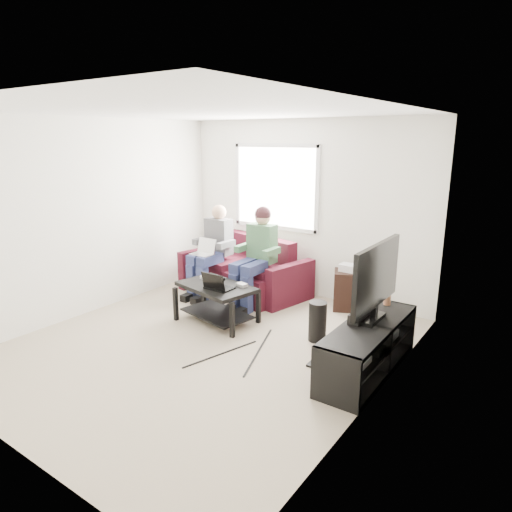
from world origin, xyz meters
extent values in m
plane|color=tan|center=(0.00, 0.00, 0.00)|extent=(4.50, 4.50, 0.00)
plane|color=white|center=(0.00, 0.00, 2.60)|extent=(4.50, 4.50, 0.00)
plane|color=white|center=(0.00, 2.25, 1.30)|extent=(4.50, 0.00, 4.50)
plane|color=white|center=(-2.00, 0.00, 1.30)|extent=(0.00, 4.50, 4.50)
plane|color=white|center=(2.00, 0.00, 1.30)|extent=(0.00, 4.50, 4.50)
cube|color=white|center=(-0.50, 2.24, 1.60)|extent=(1.40, 0.01, 1.20)
cube|color=silver|center=(-0.50, 2.23, 1.60)|extent=(1.48, 0.04, 1.28)
cube|color=#471121|center=(-0.70, 1.69, 0.21)|extent=(1.63, 1.09, 0.42)
cube|color=#471121|center=(-0.70, 2.04, 0.64)|extent=(1.51, 0.51, 0.43)
cube|color=#471121|center=(-1.53, 1.69, 0.30)|extent=(0.33, 0.91, 0.60)
cube|color=#471121|center=(0.12, 1.69, 0.30)|extent=(0.33, 0.91, 0.60)
cube|color=#471121|center=(-1.07, 1.67, 0.47)|extent=(0.83, 0.81, 0.10)
cube|color=#471121|center=(-0.33, 1.67, 0.47)|extent=(0.83, 0.81, 0.10)
cube|color=navy|center=(-1.20, 1.26, 0.59)|extent=(0.16, 0.45, 0.14)
cube|color=navy|center=(-1.00, 1.26, 0.59)|extent=(0.16, 0.45, 0.14)
cube|color=navy|center=(-1.20, 1.07, 0.26)|extent=(0.13, 0.13, 0.52)
cube|color=navy|center=(-1.00, 1.07, 0.26)|extent=(0.13, 0.13, 0.52)
cube|color=slate|center=(-1.10, 1.58, 0.87)|extent=(0.40, 0.22, 0.55)
sphere|color=#DCAA89|center=(-1.10, 1.60, 1.24)|extent=(0.22, 0.22, 0.22)
cube|color=navy|center=(-0.40, 1.26, 0.59)|extent=(0.16, 0.45, 0.14)
cube|color=navy|center=(-0.20, 1.26, 0.59)|extent=(0.16, 0.45, 0.14)
cube|color=navy|center=(-0.40, 1.07, 0.26)|extent=(0.13, 0.13, 0.52)
cube|color=navy|center=(-0.20, 1.07, 0.26)|extent=(0.13, 0.13, 0.52)
cube|color=#555758|center=(-0.30, 1.58, 0.87)|extent=(0.40, 0.22, 0.55)
sphere|color=#DCAA89|center=(-0.30, 1.60, 1.24)|extent=(0.22, 0.22, 0.22)
sphere|color=#341A1E|center=(-0.30, 1.60, 1.28)|extent=(0.23, 0.23, 0.23)
cube|color=black|center=(-0.34, 0.60, 0.47)|extent=(1.10, 0.79, 0.05)
cube|color=black|center=(-0.34, 0.60, 0.11)|extent=(1.00, 0.70, 0.02)
cube|color=black|center=(-0.81, 0.32, 0.22)|extent=(0.05, 0.05, 0.45)
cube|color=black|center=(0.13, 0.32, 0.22)|extent=(0.05, 0.05, 0.45)
cube|color=black|center=(-0.81, 0.87, 0.22)|extent=(0.05, 0.05, 0.45)
cube|color=black|center=(0.13, 0.87, 0.22)|extent=(0.05, 0.05, 0.45)
cube|color=silver|center=(-0.62, 0.72, 0.52)|extent=(0.15, 0.11, 0.04)
cube|color=black|center=(-0.44, 0.78, 0.52)|extent=(0.15, 0.11, 0.04)
cube|color=gray|center=(-0.04, 0.75, 0.52)|extent=(0.16, 0.12, 0.04)
cube|color=black|center=(1.77, 0.47, 0.50)|extent=(0.48, 1.58, 0.04)
cube|color=black|center=(1.77, 0.47, 0.26)|extent=(0.44, 1.52, 0.03)
cube|color=black|center=(1.77, 0.47, 0.03)|extent=(0.48, 1.58, 0.06)
cube|color=black|center=(1.77, -0.30, 0.26)|extent=(0.47, 0.04, 0.52)
cube|color=black|center=(1.77, 1.24, 0.26)|extent=(0.47, 0.04, 0.52)
cube|color=black|center=(1.77, 0.57, 0.54)|extent=(0.12, 0.40, 0.04)
cube|color=black|center=(1.77, 0.57, 0.62)|extent=(0.06, 0.06, 0.12)
cube|color=black|center=(1.77, 0.57, 1.01)|extent=(0.05, 1.10, 0.65)
cube|color=#D0305D|center=(1.74, 0.57, 1.01)|extent=(0.01, 1.01, 0.58)
cube|color=black|center=(1.65, 0.57, 0.57)|extent=(0.12, 0.50, 0.10)
cylinder|color=#AC6D4A|center=(1.72, 1.10, 0.58)|extent=(0.08, 0.08, 0.12)
cube|color=silver|center=(1.77, 0.07, 0.31)|extent=(0.30, 0.22, 0.06)
cube|color=gray|center=(1.77, 0.77, 0.32)|extent=(0.34, 0.26, 0.08)
cube|color=black|center=(1.77, 0.42, 0.31)|extent=(0.38, 0.30, 0.07)
cylinder|color=black|center=(1.00, 0.84, 0.24)|extent=(0.21, 0.21, 0.48)
cube|color=black|center=(1.28, 0.41, 0.01)|extent=(0.15, 0.44, 0.02)
cube|color=black|center=(0.85, 2.00, 0.27)|extent=(0.37, 0.37, 0.55)
cube|color=silver|center=(0.85, 2.00, 0.60)|extent=(0.22, 0.18, 0.10)
camera|label=1|loc=(3.27, -3.66, 2.34)|focal=32.00mm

